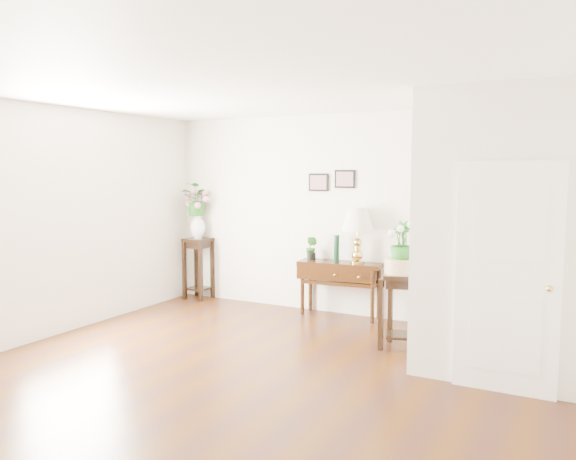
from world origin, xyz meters
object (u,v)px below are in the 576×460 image
Objects in this scene: plant_stand_b at (401,311)px; plant_stand_a at (198,268)px; console_table at (340,289)px; table_lamp at (358,238)px.

plant_stand_a is at bearing 164.55° from plant_stand_b.
console_table is at bearing 0.00° from plant_stand_a.
plant_stand_b reaches higher than console_table.
table_lamp reaches higher than plant_stand_b.
plant_stand_b is at bearing -47.64° from table_lamp.
console_table is 1.51× the size of table_lamp.
console_table is at bearing 139.33° from plant_stand_b.
console_table is at bearing 180.00° from table_lamp.
plant_stand_b is at bearing -46.84° from console_table.
console_table is 1.33× the size of plant_stand_b.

